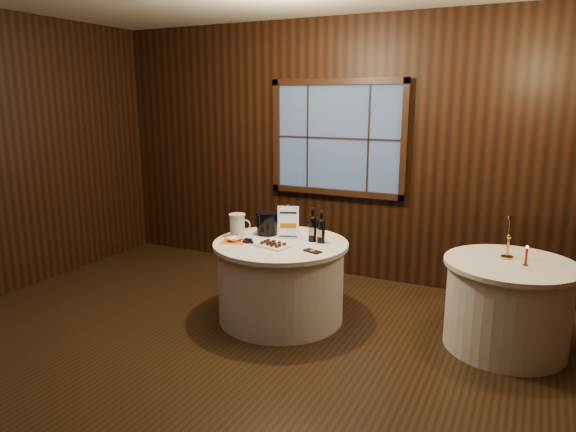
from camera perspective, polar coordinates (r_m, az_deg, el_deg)
The scene contains 16 objects.
ground at distance 4.35m, azimuth -6.98°, elevation -15.99°, with size 6.00×6.00×0.00m, color black.
back_wall at distance 6.06m, azimuth 5.56°, elevation 7.64°, with size 6.00×0.10×3.00m.
main_table at distance 4.98m, azimuth -0.80°, elevation -7.15°, with size 1.28×1.28×0.77m.
side_table at distance 4.79m, azimuth 23.16°, elevation -9.07°, with size 1.08×1.08×0.77m.
sign_stand at distance 4.97m, azimuth 0.01°, elevation -1.21°, with size 0.20×0.15×0.33m.
port_bottle_left at distance 4.86m, azimuth 2.74°, elevation -1.22°, with size 0.08×0.08×0.33m.
port_bottle_right at distance 4.81m, azimuth 3.70°, elevation -1.46°, with size 0.07×0.08×0.31m.
ice_bucket at distance 5.10m, azimuth -2.33°, elevation -0.75°, with size 0.23×0.23×0.23m.
chocolate_plate at distance 4.71m, azimuth -1.72°, elevation -3.20°, with size 0.35×0.27×0.04m.
chocolate_box at distance 4.56m, azimuth 2.73°, elevation -3.93°, with size 0.16×0.08×0.01m, color black.
grape_bunch at distance 4.85m, azimuth -4.39°, elevation -2.73°, with size 0.19×0.09×0.04m.
glass_pitcher at distance 5.05m, azimuth -5.63°, elevation -1.02°, with size 0.21×0.16×0.23m.
orange_napkin at distance 4.91m, azimuth -6.01°, elevation -2.79°, with size 0.23×0.23×0.00m, color #FF5F15.
cracker_bowl at distance 4.91m, azimuth -6.01°, elevation -2.58°, with size 0.13×0.13×0.03m, color white.
brass_candlestick at distance 4.72m, azimuth 23.28°, elevation -2.78°, with size 0.11×0.11×0.37m.
red_candle at distance 4.58m, azimuth 24.94°, elevation -4.25°, with size 0.05×0.05×0.17m.
Camera 1 is at (2.12, -3.17, 2.10)m, focal length 32.00 mm.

